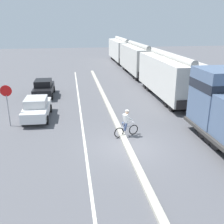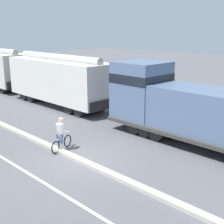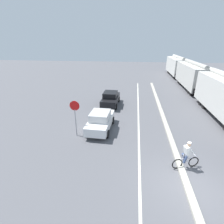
# 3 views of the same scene
# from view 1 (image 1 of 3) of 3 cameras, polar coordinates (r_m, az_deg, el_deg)

# --- Properties ---
(ground_plane) EXTENTS (120.00, 120.00, 0.00)m
(ground_plane) POSITION_cam_1_polar(r_m,az_deg,el_deg) (15.20, 3.36, -7.68)
(ground_plane) COLOR #56565B
(median_curb) EXTENTS (0.36, 36.00, 0.16)m
(median_curb) POSITION_cam_1_polar(r_m,az_deg,el_deg) (20.61, -0.15, -0.02)
(median_curb) COLOR #B2AD9E
(median_curb) RESTS_ON ground
(lane_stripe) EXTENTS (0.14, 36.00, 0.01)m
(lane_stripe) POSITION_cam_1_polar(r_m,az_deg,el_deg) (20.43, -6.82, -0.57)
(lane_stripe) COLOR silver
(lane_stripe) RESTS_ON ground
(hopper_car_lead) EXTENTS (2.90, 10.60, 4.18)m
(hopper_car_lead) POSITION_cam_1_polar(r_m,az_deg,el_deg) (24.95, 12.26, 7.70)
(hopper_car_lead) COLOR silver
(hopper_car_lead) RESTS_ON ground
(hopper_car_middle) EXTENTS (2.90, 10.60, 4.18)m
(hopper_car_middle) POSITION_cam_1_polar(r_m,az_deg,el_deg) (35.86, 5.62, 11.44)
(hopper_car_middle) COLOR beige
(hopper_car_middle) RESTS_ON ground
(hopper_car_trailing) EXTENTS (2.90, 10.60, 4.18)m
(hopper_car_trailing) POSITION_cam_1_polar(r_m,az_deg,el_deg) (47.10, 2.04, 13.35)
(hopper_car_trailing) COLOR silver
(hopper_car_trailing) RESTS_ON ground
(parked_car_white) EXTENTS (1.94, 4.25, 1.62)m
(parked_car_white) POSITION_cam_1_polar(r_m,az_deg,el_deg) (20.04, -16.06, 0.85)
(parked_car_white) COLOR silver
(parked_car_white) RESTS_ON ground
(parked_car_black) EXTENTS (1.89, 4.23, 1.62)m
(parked_car_black) POSITION_cam_1_polar(r_m,az_deg,el_deg) (25.95, -14.63, 5.09)
(parked_car_black) COLOR black
(parked_car_black) RESTS_ON ground
(cyclist) EXTENTS (1.65, 0.66, 1.71)m
(cyclist) POSITION_cam_1_polar(r_m,az_deg,el_deg) (16.30, 3.11, -2.61)
(cyclist) COLOR black
(cyclist) RESTS_ON ground
(stop_sign) EXTENTS (0.76, 0.08, 2.88)m
(stop_sign) POSITION_cam_1_polar(r_m,az_deg,el_deg) (18.83, -21.93, 2.88)
(stop_sign) COLOR gray
(stop_sign) RESTS_ON ground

